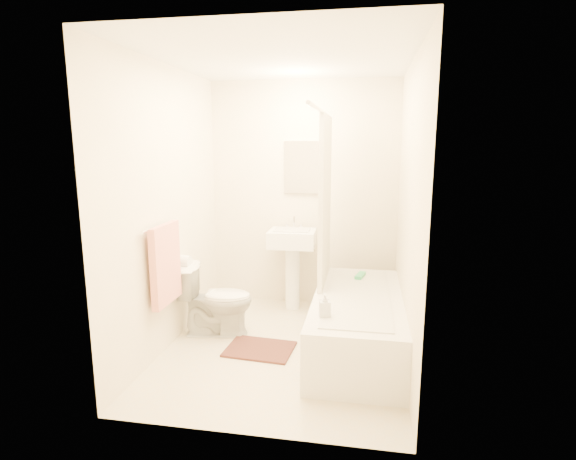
% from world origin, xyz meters
% --- Properties ---
extents(floor, '(2.40, 2.40, 0.00)m').
position_xyz_m(floor, '(0.00, 0.00, 0.00)').
color(floor, beige).
rests_on(floor, ground).
extents(ceiling, '(2.40, 2.40, 0.00)m').
position_xyz_m(ceiling, '(0.00, 0.00, 2.40)').
color(ceiling, white).
rests_on(ceiling, ground).
extents(wall_back, '(2.00, 0.02, 2.40)m').
position_xyz_m(wall_back, '(0.00, 1.20, 1.20)').
color(wall_back, beige).
rests_on(wall_back, ground).
extents(wall_left, '(0.02, 2.40, 2.40)m').
position_xyz_m(wall_left, '(-1.00, 0.00, 1.20)').
color(wall_left, beige).
rests_on(wall_left, ground).
extents(wall_right, '(0.02, 2.40, 2.40)m').
position_xyz_m(wall_right, '(1.00, 0.00, 1.20)').
color(wall_right, beige).
rests_on(wall_right, ground).
extents(mirror, '(0.40, 0.03, 0.55)m').
position_xyz_m(mirror, '(0.00, 1.18, 1.50)').
color(mirror, white).
rests_on(mirror, wall_back).
extents(curtain_rod, '(0.03, 1.70, 0.03)m').
position_xyz_m(curtain_rod, '(0.30, 0.10, 2.00)').
color(curtain_rod, silver).
rests_on(curtain_rod, wall_back).
extents(shower_curtain, '(0.04, 0.80, 1.55)m').
position_xyz_m(shower_curtain, '(0.30, 0.50, 1.22)').
color(shower_curtain, silver).
rests_on(shower_curtain, curtain_rod).
extents(towel_bar, '(0.02, 0.60, 0.02)m').
position_xyz_m(towel_bar, '(-0.96, -0.25, 1.10)').
color(towel_bar, silver).
rests_on(towel_bar, wall_left).
extents(towel, '(0.06, 0.45, 0.66)m').
position_xyz_m(towel, '(-0.93, -0.25, 0.78)').
color(towel, '#CC7266').
rests_on(towel, towel_bar).
extents(toilet_paper, '(0.11, 0.12, 0.12)m').
position_xyz_m(toilet_paper, '(-0.93, 0.12, 0.70)').
color(toilet_paper, white).
rests_on(toilet_paper, wall_left).
extents(toilet, '(0.71, 0.46, 0.66)m').
position_xyz_m(toilet, '(-0.67, 0.20, 0.33)').
color(toilet, white).
rests_on(toilet, floor).
extents(sink, '(0.49, 0.40, 0.94)m').
position_xyz_m(sink, '(-0.08, 0.95, 0.47)').
color(sink, white).
rests_on(sink, floor).
extents(bathtub, '(0.74, 1.69, 0.48)m').
position_xyz_m(bathtub, '(0.63, 0.10, 0.24)').
color(bathtub, white).
rests_on(bathtub, floor).
extents(bath_mat, '(0.60, 0.47, 0.02)m').
position_xyz_m(bath_mat, '(-0.19, -0.07, 0.01)').
color(bath_mat, '#4C2C21').
rests_on(bath_mat, floor).
extents(soap_bottle, '(0.10, 0.10, 0.18)m').
position_xyz_m(soap_bottle, '(0.39, -0.40, 0.57)').
color(soap_bottle, silver).
rests_on(soap_bottle, bathtub).
extents(scrub_brush, '(0.11, 0.22, 0.04)m').
position_xyz_m(scrub_brush, '(0.64, 0.64, 0.50)').
color(scrub_brush, '#35B065').
rests_on(scrub_brush, bathtub).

